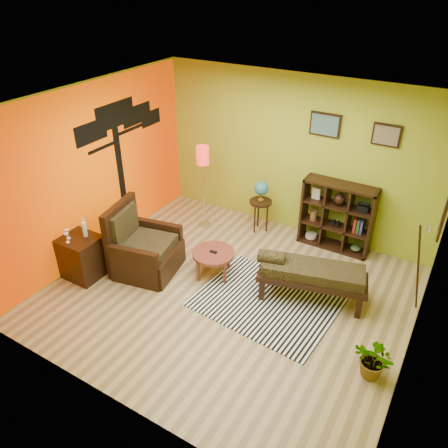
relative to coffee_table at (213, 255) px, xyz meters
The scene contains 11 objects.
ground 0.66m from the coffee_table, 33.51° to the right, with size 5.00×5.00×0.00m, color tan.
room_shell 1.53m from the coffee_table, 38.20° to the right, with size 5.04×4.54×2.82m.
zebra_rug 1.09m from the coffee_table, 10.73° to the right, with size 1.94×1.51×0.01m, color white.
coffee_table is the anchor object (origin of this frame).
armchair 1.13m from the coffee_table, 155.85° to the right, with size 1.08×1.08×1.12m.
side_cabinet 2.03m from the coffee_table, 148.32° to the right, with size 0.58×0.53×1.00m.
floor_lamp 1.76m from the coffee_table, 128.60° to the left, with size 0.24×0.24×1.56m.
globe_table 1.60m from the coffee_table, 88.88° to the left, with size 0.40×0.40×0.99m.
cube_shelf 2.22m from the coffee_table, 51.15° to the left, with size 1.20×0.35×1.20m.
bench 1.51m from the coffee_table, ahead, with size 1.63×0.93×0.71m.
potted_plant 2.79m from the coffee_table, 15.24° to the right, with size 0.47×0.52×0.41m, color #26661E.
Camera 1 is at (2.51, -4.38, 4.25)m, focal length 35.00 mm.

